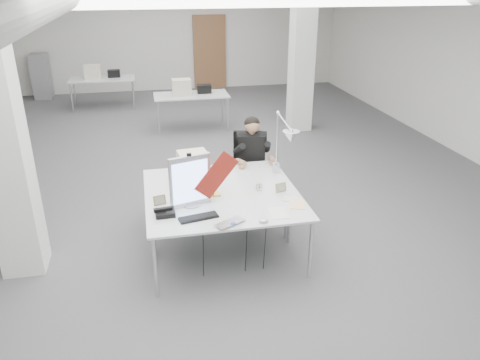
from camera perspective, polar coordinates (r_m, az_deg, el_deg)
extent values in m
cube|color=#49494B|center=(7.73, -4.75, -0.32)|extent=(10.00, 14.00, 0.02)
cube|color=silver|center=(14.14, -8.86, 17.23)|extent=(10.00, 0.02, 3.20)
cube|color=white|center=(5.45, -27.17, 4.80)|extent=(0.45, 0.45, 3.20)
cube|color=white|center=(10.20, 7.55, 14.89)|extent=(0.45, 0.45, 3.20)
cube|color=brown|center=(14.26, -3.71, 15.27)|extent=(0.95, 0.08, 2.10)
cube|color=white|center=(3.13, 3.56, 21.04)|extent=(2.80, 0.14, 0.08)
cube|color=silver|center=(5.17, -1.40, -3.72)|extent=(1.80, 0.90, 0.02)
cube|color=silver|center=(5.97, -2.98, 0.17)|extent=(1.80, 0.90, 0.02)
cube|color=silver|center=(10.35, -5.97, 10.25)|extent=(1.60, 0.80, 0.02)
cube|color=silver|center=(12.49, -16.48, 11.74)|extent=(1.60, 0.80, 0.02)
cube|color=gray|center=(14.16, -23.05, 11.57)|extent=(0.45, 0.55, 1.20)
cube|color=silver|center=(5.16, -6.09, -0.12)|extent=(0.47, 0.18, 0.59)
cube|color=maroon|center=(5.14, -2.88, 0.59)|extent=(0.51, 0.07, 0.55)
cube|color=black|center=(5.00, -5.07, -4.57)|extent=(0.44, 0.22, 0.02)
imported|color=#AAA9AE|center=(4.83, -0.84, -5.48)|extent=(0.39, 0.35, 0.03)
ellipsoid|color=silver|center=(4.90, 2.91, -4.98)|extent=(0.10, 0.07, 0.04)
cube|color=black|center=(5.10, -9.12, -3.98)|extent=(0.22, 0.20, 0.05)
cube|color=olive|center=(5.33, -9.78, -2.43)|extent=(0.14, 0.06, 0.11)
cube|color=tan|center=(5.58, 5.00, -0.91)|extent=(0.14, 0.07, 0.11)
cylinder|color=#B1B2B6|center=(5.60, 2.36, -0.78)|extent=(0.09, 0.03, 0.09)
cube|color=white|center=(5.10, 4.69, -4.01)|extent=(0.21, 0.29, 0.01)
cube|color=#FFDB98|center=(5.31, 7.00, -2.96)|extent=(0.23, 0.27, 0.01)
cube|color=silver|center=(5.42, 6.39, -2.36)|extent=(0.26, 0.24, 0.01)
cube|color=beige|center=(5.92, -5.70, 1.78)|extent=(0.40, 0.38, 0.34)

